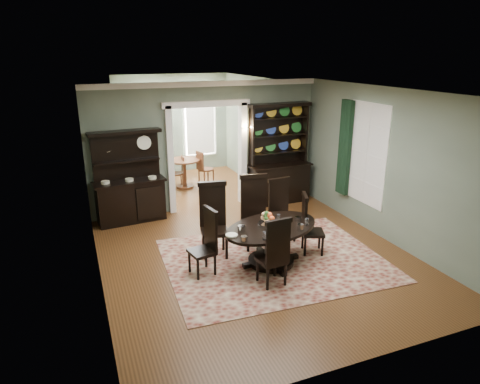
% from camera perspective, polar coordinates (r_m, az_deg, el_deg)
% --- Properties ---
extents(room, '(5.51, 6.01, 3.01)m').
position_cam_1_polar(room, '(7.44, 2.42, 2.19)').
color(room, brown).
rests_on(room, ground).
extents(parlor, '(3.51, 3.50, 3.01)m').
position_cam_1_polar(parlor, '(12.54, -7.94, 8.36)').
color(parlor, brown).
rests_on(parlor, ground).
extents(doorway_trim, '(2.08, 0.25, 2.57)m').
position_cam_1_polar(doorway_trim, '(10.13, -4.44, 6.71)').
color(doorway_trim, white).
rests_on(doorway_trim, floor).
extents(right_window, '(0.15, 1.47, 2.12)m').
position_cam_1_polar(right_window, '(9.52, 15.22, 5.28)').
color(right_window, white).
rests_on(right_window, wall_right).
extents(wall_sconce, '(0.27, 0.21, 0.21)m').
position_cam_1_polar(wall_sconce, '(10.25, 0.91, 8.45)').
color(wall_sconce, '#AC722E').
rests_on(wall_sconce, back_wall_right).
extents(rug, '(4.01, 3.24, 0.01)m').
position_cam_1_polar(rug, '(7.94, 4.54, -8.99)').
color(rug, maroon).
rests_on(rug, floor).
extents(dining_table, '(2.17, 2.17, 0.73)m').
position_cam_1_polar(dining_table, '(7.60, 4.22, -6.07)').
color(dining_table, black).
rests_on(dining_table, rug).
extents(centerpiece, '(1.56, 1.00, 0.26)m').
position_cam_1_polar(centerpiece, '(7.49, 3.62, -3.99)').
color(centerpiece, silver).
rests_on(centerpiece, dining_table).
extents(chair_far_left, '(0.59, 0.57, 1.39)m').
position_cam_1_polar(chair_far_left, '(7.90, -3.57, -3.35)').
color(chair_far_left, black).
rests_on(chair_far_left, rug).
extents(chair_far_mid, '(0.60, 0.57, 1.41)m').
position_cam_1_polar(chair_far_mid, '(8.26, 1.94, -2.26)').
color(chair_far_mid, black).
rests_on(chair_far_mid, rug).
extents(chair_far_right, '(0.49, 0.47, 1.26)m').
position_cam_1_polar(chair_far_right, '(8.58, 5.43, -2.10)').
color(chair_far_right, black).
rests_on(chair_far_right, rug).
extents(chair_end_left, '(0.48, 0.50, 1.16)m').
position_cam_1_polar(chair_end_left, '(7.27, -4.46, -6.38)').
color(chair_end_left, black).
rests_on(chair_end_left, rug).
extents(chair_end_right, '(0.54, 0.55, 1.16)m').
position_cam_1_polar(chair_end_right, '(8.05, 9.09, -4.06)').
color(chair_end_right, black).
rests_on(chair_end_right, rug).
extents(chair_near, '(0.48, 0.46, 1.20)m').
position_cam_1_polar(chair_near, '(6.84, 4.71, -7.86)').
color(chair_near, black).
rests_on(chair_near, rug).
extents(sideboard, '(1.59, 0.69, 2.04)m').
position_cam_1_polar(sideboard, '(9.75, -14.50, 0.21)').
color(sideboard, black).
rests_on(sideboard, floor).
extents(welsh_dresser, '(1.60, 0.62, 2.46)m').
position_cam_1_polar(welsh_dresser, '(10.70, 5.19, 3.33)').
color(welsh_dresser, black).
rests_on(welsh_dresser, floor).
extents(parlor_table, '(0.87, 0.87, 0.81)m').
position_cam_1_polar(parlor_table, '(11.94, -7.45, 3.01)').
color(parlor_table, '#5D311A').
rests_on(parlor_table, parlor_floor).
extents(parlor_chair_left, '(0.39, 0.38, 0.91)m').
position_cam_1_polar(parlor_chair_left, '(11.90, -8.11, 2.73)').
color(parlor_chair_left, '#5D311A').
rests_on(parlor_chair_left, parlor_floor).
extents(parlor_chair_right, '(0.46, 0.45, 1.01)m').
position_cam_1_polar(parlor_chair_right, '(12.02, -4.86, 3.26)').
color(parlor_chair_right, '#5D311A').
rests_on(parlor_chair_right, parlor_floor).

